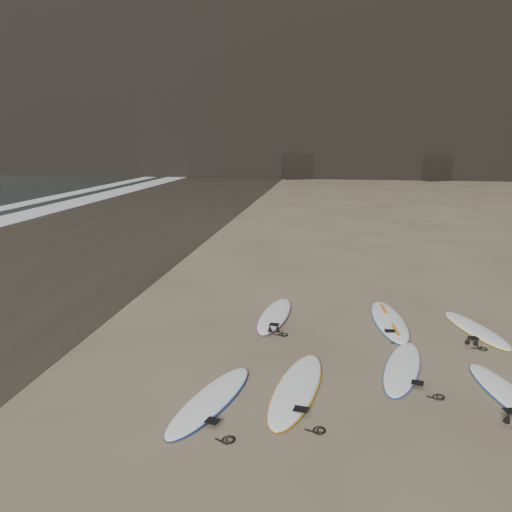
{
  "coord_description": "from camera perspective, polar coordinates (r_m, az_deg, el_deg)",
  "views": [
    {
      "loc": [
        -1.93,
        -8.29,
        4.15
      ],
      "look_at": [
        -3.61,
        2.76,
        1.5
      ],
      "focal_mm": 35.0,
      "sensor_mm": 36.0,
      "label": 1
    }
  ],
  "objects": [
    {
      "name": "ground",
      "position": [
        9.47,
        20.02,
        -13.52
      ],
      "size": [
        240.0,
        240.0,
        0.0
      ],
      "primitive_type": "plane",
      "color": "#897559",
      "rests_on": "ground"
    },
    {
      "name": "wet_sand",
      "position": [
        21.78,
        -22.12,
        1.37
      ],
      "size": [
        12.0,
        200.0,
        0.01
      ],
      "primitive_type": "cube",
      "color": "#383026",
      "rests_on": "ground"
    },
    {
      "name": "surfboard_0",
      "position": [
        8.39,
        -5.18,
        -15.99
      ],
      "size": [
        1.25,
        2.56,
        0.09
      ],
      "primitive_type": "ellipsoid",
      "rotation": [
        0.0,
        0.0,
        -0.27
      ],
      "color": "white",
      "rests_on": "ground"
    },
    {
      "name": "surfboard_1",
      "position": [
        8.73,
        4.68,
        -14.73
      ],
      "size": [
        1.06,
        2.8,
        0.1
      ],
      "primitive_type": "ellipsoid",
      "rotation": [
        0.0,
        0.0,
        -0.15
      ],
      "color": "white",
      "rests_on": "ground"
    },
    {
      "name": "surfboard_2",
      "position": [
        9.78,
        16.39,
        -12.07
      ],
      "size": [
        1.15,
        2.49,
        0.09
      ],
      "primitive_type": "ellipsoid",
      "rotation": [
        0.0,
        0.0,
        -0.24
      ],
      "color": "white",
      "rests_on": "ground"
    },
    {
      "name": "surfboard_3",
      "position": [
        9.48,
        26.82,
        -13.88
      ],
      "size": [
        1.06,
        2.33,
        0.08
      ],
      "primitive_type": "ellipsoid",
      "rotation": [
        0.0,
        0.0,
        0.24
      ],
      "color": "white",
      "rests_on": "ground"
    },
    {
      "name": "surfboard_5",
      "position": [
        11.95,
        2.16,
        -6.75
      ],
      "size": [
        0.84,
        2.6,
        0.09
      ],
      "primitive_type": "ellipsoid",
      "rotation": [
        0.0,
        0.0,
        -0.09
      ],
      "color": "white",
      "rests_on": "ground"
    },
    {
      "name": "surfboard_6",
      "position": [
        12.0,
        14.98,
        -7.11
      ],
      "size": [
        0.9,
        2.79,
        0.1
      ],
      "primitive_type": "ellipsoid",
      "rotation": [
        0.0,
        0.0,
        0.09
      ],
      "color": "white",
      "rests_on": "ground"
    },
    {
      "name": "surfboard_7",
      "position": [
        12.13,
        23.82,
        -7.65
      ],
      "size": [
        1.26,
        2.37,
        0.08
      ],
      "primitive_type": "ellipsoid",
      "rotation": [
        0.0,
        0.0,
        0.32
      ],
      "color": "white",
      "rests_on": "ground"
    }
  ]
}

